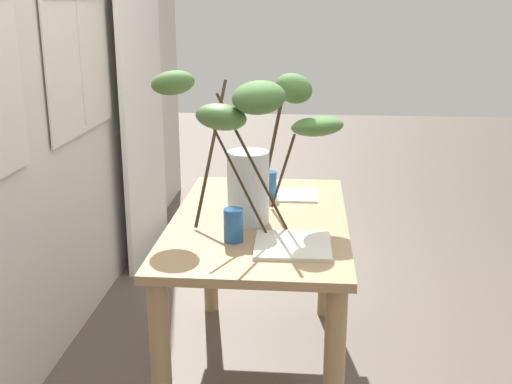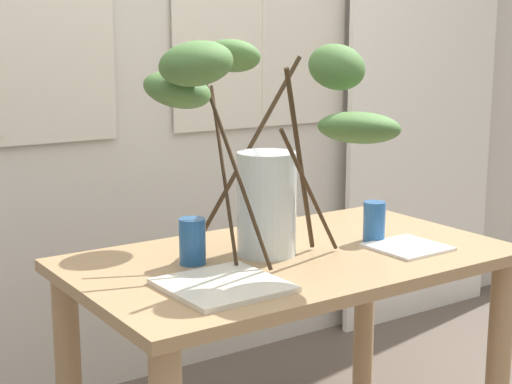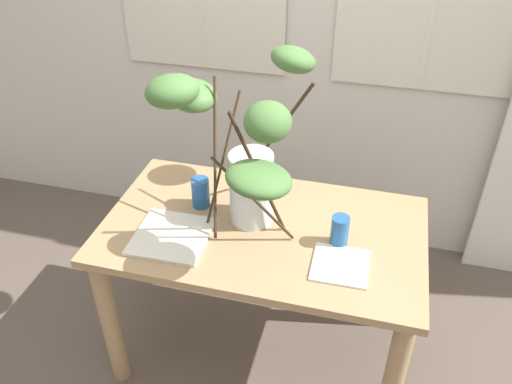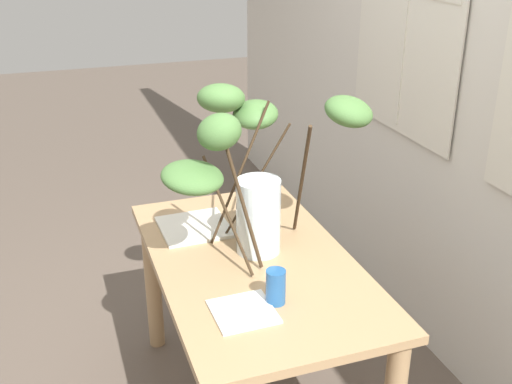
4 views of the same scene
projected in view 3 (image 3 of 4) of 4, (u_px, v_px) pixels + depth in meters
ground at (262, 346)px, 2.46m from camera, size 14.00×14.00×0.00m
dining_table at (262, 253)px, 2.12m from camera, size 1.26×0.73×0.73m
vase_with_branches at (241, 144)px, 1.88m from camera, size 0.62×0.84×0.63m
drinking_glass_blue_left at (201, 193)px, 2.12m from camera, size 0.07×0.07×0.13m
drinking_glass_blue_right at (340, 231)px, 1.93m from camera, size 0.07×0.07×0.12m
plate_square_left at (172, 236)px, 1.99m from camera, size 0.29×0.29×0.01m
plate_square_right at (340, 265)px, 1.86m from camera, size 0.20×0.20×0.01m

